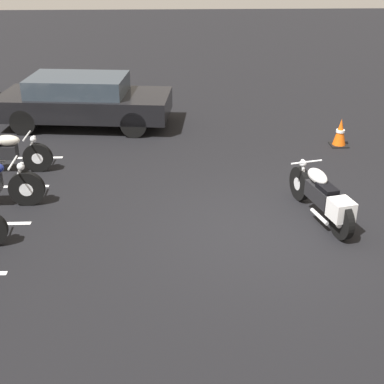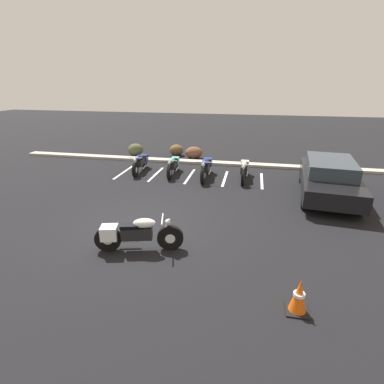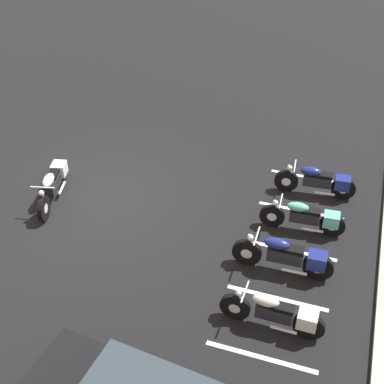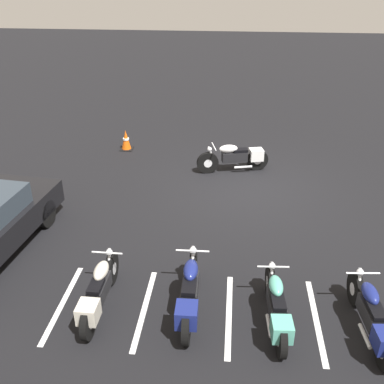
{
  "view_description": "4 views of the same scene",
  "coord_description": "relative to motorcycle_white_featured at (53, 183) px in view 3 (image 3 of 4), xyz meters",
  "views": [
    {
      "loc": [
        -7.76,
        1.41,
        4.47
      ],
      "look_at": [
        0.07,
        1.12,
        0.7
      ],
      "focal_mm": 50.0,
      "sensor_mm": 36.0,
      "label": 1
    },
    {
      "loc": [
        2.94,
        -7.05,
        3.89
      ],
      "look_at": [
        1.13,
        1.82,
        0.48
      ],
      "focal_mm": 28.0,
      "sensor_mm": 36.0,
      "label": 2
    },
    {
      "loc": [
        9.57,
        5.65,
        8.3
      ],
      "look_at": [
        -0.17,
        2.39,
        0.65
      ],
      "focal_mm": 50.0,
      "sensor_mm": 36.0,
      "label": 3
    },
    {
      "loc": [
        0.47,
        10.99,
        5.57
      ],
      "look_at": [
        1.33,
        2.02,
        0.88
      ],
      "focal_mm": 42.0,
      "sensor_mm": 36.0,
      "label": 4
    }
  ],
  "objects": [
    {
      "name": "parked_bike_1",
      "position": [
        -0.72,
        6.27,
        -0.03
      ],
      "size": [
        0.56,
        2.0,
        0.78
      ],
      "rotation": [
        0.0,
        0.0,
        -1.5
      ],
      "color": "black",
      "rests_on": "ground"
    },
    {
      "name": "parked_bike_3",
      "position": [
        2.35,
        6.18,
        -0.02
      ],
      "size": [
        0.57,
        2.04,
        0.8
      ],
      "rotation": [
        0.0,
        0.0,
        -1.58
      ],
      "color": "black",
      "rests_on": "ground"
    },
    {
      "name": "stall_line_2",
      "position": [
        0.07,
        6.06,
        -0.44
      ],
      "size": [
        0.1,
        2.1,
        0.0
      ],
      "primitive_type": "cube",
      "color": "white",
      "rests_on": "ground"
    },
    {
      "name": "parked_bike_2",
      "position": [
        0.76,
        6.09,
        0.01
      ],
      "size": [
        0.61,
        2.18,
        0.86
      ],
      "rotation": [
        0.0,
        0.0,
        -1.55
      ],
      "color": "black",
      "rests_on": "ground"
    },
    {
      "name": "stall_line_3",
      "position": [
        1.58,
        6.06,
        -0.44
      ],
      "size": [
        0.1,
        2.1,
        0.0
      ],
      "primitive_type": "cube",
      "color": "white",
      "rests_on": "ground"
    },
    {
      "name": "stall_line_1",
      "position": [
        -1.45,
        6.06,
        -0.44
      ],
      "size": [
        0.1,
        2.1,
        0.0
      ],
      "primitive_type": "cube",
      "color": "white",
      "rests_on": "ground"
    },
    {
      "name": "motorcycle_white_featured",
      "position": [
        0.0,
        0.0,
        0.0
      ],
      "size": [
        2.08,
        0.81,
        0.83
      ],
      "rotation": [
        0.0,
        0.0,
        0.24
      ],
      "color": "black",
      "rests_on": "ground"
    },
    {
      "name": "ground",
      "position": [
        -0.33,
        1.13,
        -0.44
      ],
      "size": [
        60.0,
        60.0,
        0.0
      ],
      "primitive_type": "plane",
      "color": "black"
    },
    {
      "name": "parked_bike_0",
      "position": [
        -2.24,
        6.35,
        -0.01
      ],
      "size": [
        0.58,
        2.05,
        0.81
      ],
      "rotation": [
        0.0,
        0.0,
        -1.49
      ],
      "color": "black",
      "rests_on": "ground"
    },
    {
      "name": "stall_line_4",
      "position": [
        3.09,
        6.06,
        -0.44
      ],
      "size": [
        0.1,
        2.1,
        0.0
      ],
      "primitive_type": "cube",
      "color": "white",
      "rests_on": "ground"
    },
    {
      "name": "stall_line_0",
      "position": [
        -2.96,
        6.06,
        -0.44
      ],
      "size": [
        0.1,
        2.1,
        0.0
      ],
      "primitive_type": "cube",
      "color": "white",
      "rests_on": "ground"
    }
  ]
}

